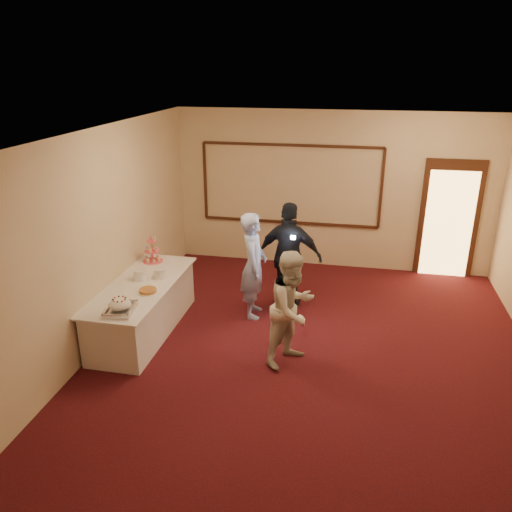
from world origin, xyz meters
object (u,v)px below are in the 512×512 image
(buffet_table, at_px, (143,307))
(plate_stack_b, at_px, (160,273))
(cupcake_stand, at_px, (152,252))
(woman, at_px, (293,308))
(man, at_px, (254,265))
(pavlova_tray, at_px, (120,306))
(plate_stack_a, at_px, (140,275))
(tart, at_px, (148,291))
(guest, at_px, (289,257))

(buffet_table, xyz_separation_m, plate_stack_b, (0.19, 0.26, 0.46))
(cupcake_stand, distance_m, woman, 2.75)
(man, bearing_deg, pavlova_tray, 133.50)
(plate_stack_a, distance_m, tart, 0.49)
(plate_stack_a, distance_m, plate_stack_b, 0.29)
(woman, bearing_deg, cupcake_stand, 96.60)
(guest, bearing_deg, man, 38.95)
(plate_stack_b, bearing_deg, tart, -87.70)
(buffet_table, distance_m, guest, 2.40)
(pavlova_tray, distance_m, plate_stack_b, 1.12)
(buffet_table, bearing_deg, pavlova_tray, -84.16)
(buffet_table, relative_size, plate_stack_a, 12.32)
(plate_stack_b, height_order, guest, guest)
(plate_stack_a, xyz_separation_m, plate_stack_b, (0.26, 0.12, -0.00))
(tart, distance_m, woman, 2.06)
(plate_stack_a, relative_size, guest, 0.11)
(cupcake_stand, relative_size, guest, 0.27)
(man, distance_m, woman, 1.43)
(man, xyz_separation_m, woman, (0.77, -1.21, -0.06))
(man, bearing_deg, woman, -154.10)
(cupcake_stand, relative_size, plate_stack_a, 2.48)
(plate_stack_b, bearing_deg, buffet_table, -126.22)
(plate_stack_b, distance_m, guest, 2.05)
(buffet_table, bearing_deg, cupcake_stand, 101.31)
(cupcake_stand, distance_m, plate_stack_b, 0.72)
(plate_stack_b, height_order, man, man)
(tart, relative_size, man, 0.17)
(guest, bearing_deg, woman, 102.62)
(plate_stack_a, distance_m, guest, 2.34)
(woman, bearing_deg, plate_stack_a, 111.23)
(man, bearing_deg, plate_stack_a, 107.40)
(tart, height_order, guest, guest)
(cupcake_stand, xyz_separation_m, guest, (2.19, 0.34, -0.05))
(plate_stack_a, xyz_separation_m, woman, (2.35, -0.50, -0.06))
(pavlova_tray, xyz_separation_m, plate_stack_b, (0.11, 1.12, -0.00))
(pavlova_tray, relative_size, tart, 1.82)
(cupcake_stand, xyz_separation_m, plate_stack_b, (0.37, -0.61, -0.09))
(plate_stack_a, xyz_separation_m, tart, (0.28, -0.39, -0.05))
(cupcake_stand, xyz_separation_m, tart, (0.39, -1.13, -0.14))
(plate_stack_b, bearing_deg, man, 23.90)
(plate_stack_a, height_order, guest, guest)
(pavlova_tray, distance_m, guest, 2.82)
(pavlova_tray, bearing_deg, cupcake_stand, 98.63)
(cupcake_stand, relative_size, plate_stack_b, 2.59)
(plate_stack_b, xyz_separation_m, tart, (0.02, -0.52, -0.05))
(woman, bearing_deg, tart, 120.32)
(buffet_table, relative_size, woman, 1.49)
(buffet_table, height_order, man, man)
(pavlova_tray, xyz_separation_m, woman, (2.19, 0.49, -0.06))
(plate_stack_a, bearing_deg, cupcake_stand, 98.11)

